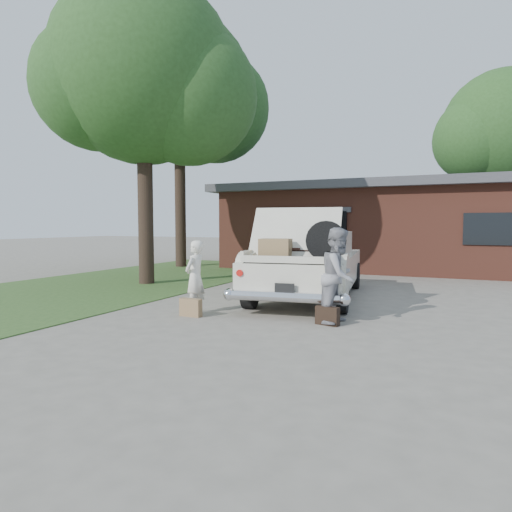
% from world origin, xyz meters
% --- Properties ---
extents(ground, '(90.00, 90.00, 0.00)m').
position_xyz_m(ground, '(0.00, 0.00, 0.00)').
color(ground, gray).
rests_on(ground, ground).
extents(grass_strip, '(6.00, 16.00, 0.02)m').
position_xyz_m(grass_strip, '(-5.50, 3.00, 0.01)').
color(grass_strip, '#2D4C1E').
rests_on(grass_strip, ground).
extents(house, '(12.80, 7.80, 3.30)m').
position_xyz_m(house, '(0.98, 11.47, 1.67)').
color(house, brown).
rests_on(house, ground).
extents(tree_left, '(6.02, 5.24, 8.70)m').
position_xyz_m(tree_left, '(-4.52, 2.93, 5.82)').
color(tree_left, '#38281E').
rests_on(tree_left, ground).
extents(tree_back, '(6.70, 5.83, 10.13)m').
position_xyz_m(tree_back, '(-6.63, 7.86, 6.91)').
color(tree_back, '#38281E').
rests_on(tree_back, ground).
extents(tree_right, '(6.44, 5.60, 8.90)m').
position_xyz_m(tree_right, '(5.45, 16.58, 5.84)').
color(tree_right, '#38281E').
rests_on(tree_right, ground).
extents(sedan, '(2.89, 5.74, 2.09)m').
position_xyz_m(sedan, '(0.52, 2.51, 0.81)').
color(sedan, beige).
rests_on(sedan, ground).
extents(woman_left, '(0.35, 0.52, 1.43)m').
position_xyz_m(woman_left, '(-0.95, -0.21, 0.72)').
color(woman_left, white).
rests_on(woman_left, ground).
extents(woman_right, '(0.74, 0.89, 1.69)m').
position_xyz_m(woman_right, '(1.86, 0.05, 0.84)').
color(woman_right, gray).
rests_on(woman_right, ground).
extents(suitcase_left, '(0.45, 0.16, 0.34)m').
position_xyz_m(suitcase_left, '(-0.83, -0.56, 0.17)').
color(suitcase_left, '#9A774E').
rests_on(suitcase_left, ground).
extents(suitcase_right, '(0.44, 0.22, 0.32)m').
position_xyz_m(suitcase_right, '(1.73, -0.21, 0.16)').
color(suitcase_right, black).
rests_on(suitcase_right, ground).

